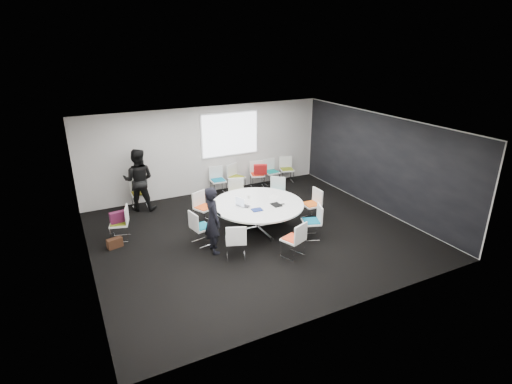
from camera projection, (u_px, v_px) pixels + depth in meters
name	position (u px, v px, depth m)	size (l,w,h in m)	color
room_shell	(259.00, 183.00, 9.93)	(8.08, 7.08, 2.88)	black
conference_table	(258.00, 209.00, 10.49)	(2.41, 2.41, 0.73)	silver
projection_screen	(230.00, 134.00, 12.95)	(1.90, 0.03, 1.35)	white
chair_ring_a	(311.00, 210.00, 11.14)	(0.45, 0.46, 0.88)	silver
chair_ring_b	(276.00, 198.00, 12.02)	(0.64, 0.64, 0.88)	silver
chair_ring_c	(237.00, 199.00, 11.91)	(0.58, 0.57, 0.88)	silver
chair_ring_d	(204.00, 214.00, 10.93)	(0.60, 0.60, 0.88)	silver
chair_ring_e	(201.00, 234.00, 9.81)	(0.53, 0.54, 0.88)	silver
chair_ring_f	(236.00, 247.00, 9.17)	(0.59, 0.58, 0.88)	silver
chair_ring_g	(293.00, 246.00, 9.23)	(0.59, 0.58, 0.88)	silver
chair_ring_h	(311.00, 228.00, 10.10)	(0.58, 0.59, 0.88)	silver
chair_back_a	(218.00, 185.00, 13.02)	(0.48, 0.47, 0.88)	silver
chair_back_b	(236.00, 182.00, 13.29)	(0.60, 0.60, 0.88)	silver
chair_back_c	(257.00, 179.00, 13.58)	(0.56, 0.55, 0.88)	silver
chair_back_d	(271.00, 177.00, 13.85)	(0.47, 0.45, 0.88)	silver
chair_back_e	(287.00, 174.00, 14.11)	(0.57, 0.56, 0.88)	silver
chair_spare_left	(121.00, 229.00, 10.02)	(0.55, 0.56, 0.88)	silver
chair_person_back	(140.00, 199.00, 11.94)	(0.47, 0.46, 0.88)	silver
person_main	(213.00, 220.00, 9.27)	(0.60, 0.39, 1.63)	black
person_back	(139.00, 180.00, 11.57)	(0.90, 0.70, 1.85)	black
laptop	(244.00, 205.00, 10.29)	(0.36, 0.23, 0.03)	#333338
laptop_lid	(240.00, 202.00, 10.19)	(0.30, 0.02, 0.22)	silver
notebook_black	(276.00, 205.00, 10.32)	(0.22, 0.30, 0.02)	black
tablet_folio	(257.00, 210.00, 10.01)	(0.26, 0.20, 0.03)	navy
papers_right	(274.00, 197.00, 10.86)	(0.30, 0.21, 0.00)	white
papers_front	(283.00, 202.00, 10.52)	(0.30, 0.21, 0.00)	silver
cup	(249.00, 197.00, 10.75)	(0.08, 0.08, 0.09)	white
phone	(282.00, 204.00, 10.37)	(0.14, 0.07, 0.01)	black
maroon_bag	(118.00, 217.00, 9.89)	(0.40, 0.14, 0.28)	#541634
brown_bag	(115.00, 243.00, 9.68)	(0.36, 0.16, 0.24)	#331C10
red_jacket	(260.00, 169.00, 13.24)	(0.44, 0.10, 0.35)	#A61415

